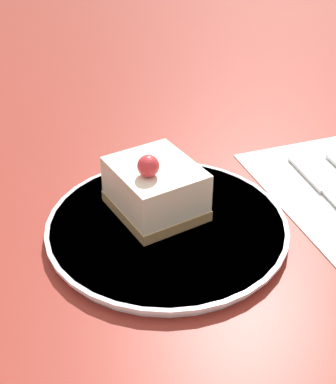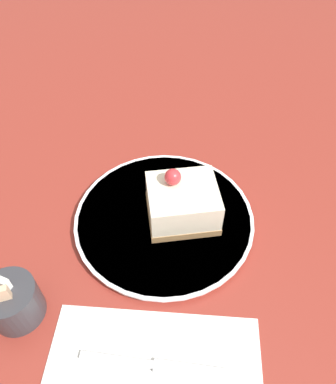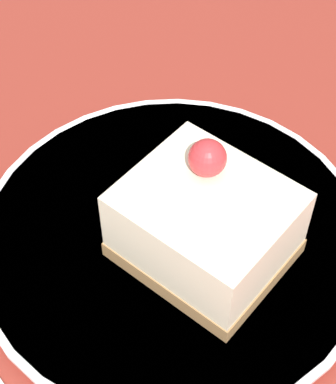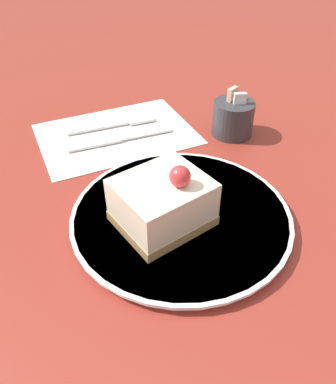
{
  "view_description": "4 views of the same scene",
  "coord_description": "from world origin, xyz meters",
  "px_view_note": "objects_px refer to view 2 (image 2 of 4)",
  "views": [
    {
      "loc": [
        0.17,
        0.42,
        0.38
      ],
      "look_at": [
        -0.03,
        -0.04,
        0.05
      ],
      "focal_mm": 50.0,
      "sensor_mm": 36.0,
      "label": 1
    },
    {
      "loc": [
        -0.37,
        -0.03,
        0.47
      ],
      "look_at": [
        -0.0,
        -0.03,
        0.05
      ],
      "focal_mm": 35.0,
      "sensor_mm": 36.0,
      "label": 2
    },
    {
      "loc": [
        -0.21,
        -0.22,
        0.37
      ],
      "look_at": [
        -0.02,
        -0.02,
        0.05
      ],
      "focal_mm": 60.0,
      "sensor_mm": 36.0,
      "label": 3
    },
    {
      "loc": [
        0.27,
        -0.21,
        0.33
      ],
      "look_at": [
        -0.03,
        -0.05,
        0.05
      ],
      "focal_mm": 35.0,
      "sensor_mm": 36.0,
      "label": 4
    }
  ],
  "objects_px": {
    "knife": "(168,367)",
    "sugar_bowl": "(13,302)",
    "plate": "(164,219)",
    "cake_slice": "(182,203)"
  },
  "relations": [
    {
      "from": "knife",
      "to": "sugar_bowl",
      "type": "relative_size",
      "value": 2.23
    },
    {
      "from": "plate",
      "to": "sugar_bowl",
      "type": "xyz_separation_m",
      "value": [
        -0.15,
        0.19,
        0.02
      ]
    },
    {
      "from": "knife",
      "to": "sugar_bowl",
      "type": "height_order",
      "value": "sugar_bowl"
    },
    {
      "from": "knife",
      "to": "sugar_bowl",
      "type": "xyz_separation_m",
      "value": [
        0.07,
        0.19,
        0.02
      ]
    },
    {
      "from": "plate",
      "to": "knife",
      "type": "height_order",
      "value": "plate"
    },
    {
      "from": "plate",
      "to": "sugar_bowl",
      "type": "height_order",
      "value": "sugar_bowl"
    },
    {
      "from": "plate",
      "to": "sugar_bowl",
      "type": "distance_m",
      "value": 0.24
    },
    {
      "from": "plate",
      "to": "cake_slice",
      "type": "distance_m",
      "value": 0.05
    },
    {
      "from": "plate",
      "to": "knife",
      "type": "xyz_separation_m",
      "value": [
        -0.22,
        -0.01,
        -0.0
      ]
    },
    {
      "from": "plate",
      "to": "sugar_bowl",
      "type": "relative_size",
      "value": 3.44
    }
  ]
}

